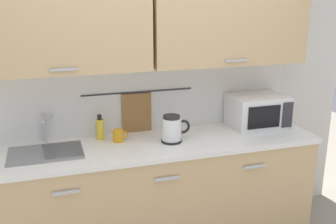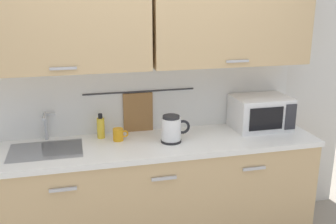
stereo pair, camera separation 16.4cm
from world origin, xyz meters
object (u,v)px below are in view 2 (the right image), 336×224
electric_kettle (172,129)px  dish_soap_bottle (101,127)px  mug_near_sink (119,134)px  microwave (261,113)px

electric_kettle → dish_soap_bottle: size_ratio=1.16×
electric_kettle → dish_soap_bottle: electric_kettle is taller
dish_soap_bottle → electric_kettle: bearing=-22.8°
dish_soap_bottle → mug_near_sink: 0.16m
microwave → dish_soap_bottle: (-1.31, 0.08, -0.05)m
dish_soap_bottle → mug_near_sink: dish_soap_bottle is taller
mug_near_sink → microwave: bearing=0.6°
dish_soap_bottle → mug_near_sink: bearing=-35.9°
microwave → mug_near_sink: (-1.19, -0.01, -0.09)m
microwave → dish_soap_bottle: bearing=176.6°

